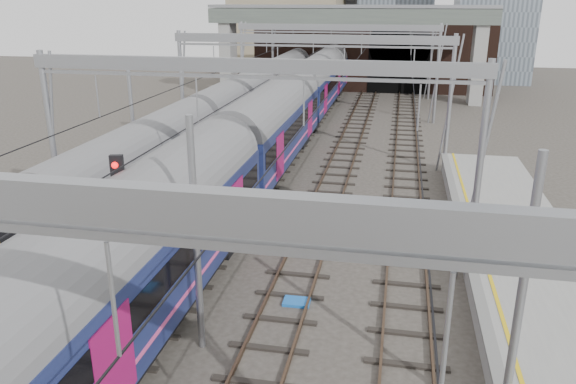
# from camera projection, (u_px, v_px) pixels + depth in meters

# --- Properties ---
(tracks) EXTENTS (14.40, 80.00, 0.22)m
(tracks) POSITION_uv_depth(u_px,v_px,m) (287.00, 200.00, 28.83)
(tracks) COLOR #4C3828
(tracks) RESTS_ON ground
(overhead_line) EXTENTS (16.80, 80.00, 8.00)m
(overhead_line) POSITION_uv_depth(u_px,v_px,m) (309.00, 58.00, 32.70)
(overhead_line) COLOR gray
(overhead_line) RESTS_ON ground
(retaining_wall) EXTENTS (28.00, 2.75, 9.00)m
(retaining_wall) POSITION_uv_depth(u_px,v_px,m) (366.00, 51.00, 61.39)
(retaining_wall) COLOR black
(retaining_wall) RESTS_ON ground
(overbridge) EXTENTS (28.00, 3.00, 9.25)m
(overbridge) POSITION_uv_depth(u_px,v_px,m) (349.00, 26.00, 55.19)
(overbridge) COLOR gray
(overbridge) RESTS_ON ground
(train_main) EXTENTS (3.05, 70.36, 5.16)m
(train_main) POSITION_uv_depth(u_px,v_px,m) (298.00, 102.00, 41.38)
(train_main) COLOR black
(train_main) RESTS_ON ground
(train_second) EXTENTS (2.68, 62.09, 4.66)m
(train_second) POSITION_uv_depth(u_px,v_px,m) (261.00, 93.00, 46.66)
(train_second) COLOR black
(train_second) RESTS_ON ground
(signal_near_left) EXTENTS (0.42, 0.49, 5.49)m
(signal_near_left) POSITION_uv_depth(u_px,v_px,m) (124.00, 219.00, 17.26)
(signal_near_left) COLOR black
(signal_near_left) RESTS_ON ground
(equip_cover_b) EXTENTS (0.84, 0.63, 0.09)m
(equip_cover_b) POSITION_uv_depth(u_px,v_px,m) (107.00, 360.00, 16.05)
(equip_cover_b) COLOR blue
(equip_cover_b) RESTS_ON ground
(equip_cover_c) EXTENTS (0.92, 0.66, 0.11)m
(equip_cover_c) POSITION_uv_depth(u_px,v_px,m) (297.00, 302.00, 19.12)
(equip_cover_c) COLOR blue
(equip_cover_c) RESTS_ON ground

